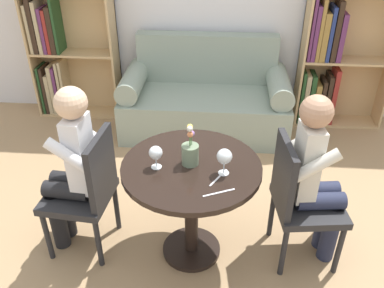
{
  "coord_description": "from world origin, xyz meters",
  "views": [
    {
      "loc": [
        0.16,
        -2.0,
        2.16
      ],
      "look_at": [
        0.0,
        0.05,
        0.85
      ],
      "focal_mm": 38.0,
      "sensor_mm": 36.0,
      "label": 1
    }
  ],
  "objects_px": {
    "chair_left": "(88,189)",
    "chair_right": "(299,197)",
    "bookshelf_left": "(63,54)",
    "flower_vase": "(190,152)",
    "bookshelf_right": "(332,63)",
    "wine_glass_left": "(156,153)",
    "couch": "(205,101)",
    "person_left": "(71,169)",
    "person_right": "(317,179)",
    "wine_glass_right": "(224,157)"
  },
  "relations": [
    {
      "from": "couch",
      "to": "chair_left",
      "type": "height_order",
      "value": "couch"
    },
    {
      "from": "bookshelf_right",
      "to": "wine_glass_left",
      "type": "xyz_separation_m",
      "value": [
        -1.47,
        -2.03,
        0.18
      ]
    },
    {
      "from": "person_left",
      "to": "chair_left",
      "type": "bearing_deg",
      "value": 86.5
    },
    {
      "from": "flower_vase",
      "to": "person_left",
      "type": "bearing_deg",
      "value": 179.12
    },
    {
      "from": "bookshelf_left",
      "to": "wine_glass_left",
      "type": "height_order",
      "value": "bookshelf_left"
    },
    {
      "from": "couch",
      "to": "bookshelf_right",
      "type": "height_order",
      "value": "bookshelf_right"
    },
    {
      "from": "bookshelf_right",
      "to": "person_left",
      "type": "relative_size",
      "value": 1.16
    },
    {
      "from": "wine_glass_right",
      "to": "person_left",
      "type": "bearing_deg",
      "value": 174.28
    },
    {
      "from": "bookshelf_left",
      "to": "wine_glass_left",
      "type": "bearing_deg",
      "value": -57.17
    },
    {
      "from": "chair_left",
      "to": "person_left",
      "type": "xyz_separation_m",
      "value": [
        -0.09,
        0.01,
        0.15
      ]
    },
    {
      "from": "couch",
      "to": "person_right",
      "type": "distance_m",
      "value": 1.87
    },
    {
      "from": "bookshelf_right",
      "to": "wine_glass_right",
      "type": "bearing_deg",
      "value": -117.32
    },
    {
      "from": "bookshelf_left",
      "to": "wine_glass_right",
      "type": "relative_size",
      "value": 8.49
    },
    {
      "from": "chair_right",
      "to": "person_left",
      "type": "relative_size",
      "value": 0.74
    },
    {
      "from": "wine_glass_right",
      "to": "wine_glass_left",
      "type": "bearing_deg",
      "value": 175.83
    },
    {
      "from": "couch",
      "to": "wine_glass_right",
      "type": "bearing_deg",
      "value": -83.76
    },
    {
      "from": "chair_left",
      "to": "person_left",
      "type": "bearing_deg",
      "value": -93.5
    },
    {
      "from": "chair_right",
      "to": "person_right",
      "type": "relative_size",
      "value": 0.75
    },
    {
      "from": "couch",
      "to": "person_left",
      "type": "relative_size",
      "value": 1.36
    },
    {
      "from": "chair_left",
      "to": "wine_glass_left",
      "type": "height_order",
      "value": "chair_left"
    },
    {
      "from": "couch",
      "to": "bookshelf_left",
      "type": "height_order",
      "value": "bookshelf_left"
    },
    {
      "from": "person_left",
      "to": "person_right",
      "type": "height_order",
      "value": "person_left"
    },
    {
      "from": "person_right",
      "to": "flower_vase",
      "type": "height_order",
      "value": "person_right"
    },
    {
      "from": "bookshelf_right",
      "to": "person_right",
      "type": "height_order",
      "value": "bookshelf_right"
    },
    {
      "from": "wine_glass_left",
      "to": "person_left",
      "type": "bearing_deg",
      "value": 173.18
    },
    {
      "from": "flower_vase",
      "to": "person_right",
      "type": "bearing_deg",
      "value": 2.76
    },
    {
      "from": "person_left",
      "to": "wine_glass_left",
      "type": "xyz_separation_m",
      "value": [
        0.56,
        -0.07,
        0.19
      ]
    },
    {
      "from": "bookshelf_left",
      "to": "person_left",
      "type": "bearing_deg",
      "value": -69.2
    },
    {
      "from": "bookshelf_right",
      "to": "person_left",
      "type": "height_order",
      "value": "bookshelf_right"
    },
    {
      "from": "couch",
      "to": "flower_vase",
      "type": "xyz_separation_m",
      "value": [
        -0.01,
        -1.71,
        0.51
      ]
    },
    {
      "from": "chair_left",
      "to": "bookshelf_left",
      "type": "bearing_deg",
      "value": -151.7
    },
    {
      "from": "chair_left",
      "to": "chair_right",
      "type": "height_order",
      "value": "same"
    },
    {
      "from": "bookshelf_right",
      "to": "couch",
      "type": "bearing_deg",
      "value": -168.16
    },
    {
      "from": "couch",
      "to": "flower_vase",
      "type": "relative_size",
      "value": 6.34
    },
    {
      "from": "flower_vase",
      "to": "wine_glass_right",
      "type": "bearing_deg",
      "value": -22.6
    },
    {
      "from": "wine_glass_right",
      "to": "chair_right",
      "type": "bearing_deg",
      "value": 12.08
    },
    {
      "from": "chair_right",
      "to": "person_left",
      "type": "distance_m",
      "value": 1.46
    },
    {
      "from": "bookshelf_left",
      "to": "chair_left",
      "type": "distance_m",
      "value": 2.15
    },
    {
      "from": "chair_left",
      "to": "person_left",
      "type": "distance_m",
      "value": 0.17
    },
    {
      "from": "person_right",
      "to": "flower_vase",
      "type": "xyz_separation_m",
      "value": [
        -0.78,
        -0.04,
        0.19
      ]
    },
    {
      "from": "bookshelf_left",
      "to": "flower_vase",
      "type": "bearing_deg",
      "value": -52.61
    },
    {
      "from": "person_right",
      "to": "person_left",
      "type": "bearing_deg",
      "value": 83.83
    },
    {
      "from": "bookshelf_left",
      "to": "chair_left",
      "type": "relative_size",
      "value": 1.56
    },
    {
      "from": "wine_glass_left",
      "to": "wine_glass_right",
      "type": "distance_m",
      "value": 0.4
    },
    {
      "from": "person_left",
      "to": "wine_glass_right",
      "type": "distance_m",
      "value": 0.99
    },
    {
      "from": "flower_vase",
      "to": "chair_right",
      "type": "bearing_deg",
      "value": 1.56
    },
    {
      "from": "bookshelf_right",
      "to": "wine_glass_left",
      "type": "height_order",
      "value": "bookshelf_right"
    },
    {
      "from": "person_right",
      "to": "wine_glass_left",
      "type": "distance_m",
      "value": 1.0
    },
    {
      "from": "bookshelf_left",
      "to": "flower_vase",
      "type": "height_order",
      "value": "bookshelf_left"
    },
    {
      "from": "chair_right",
      "to": "person_left",
      "type": "xyz_separation_m",
      "value": [
        -1.45,
        -0.01,
        0.15
      ]
    }
  ]
}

